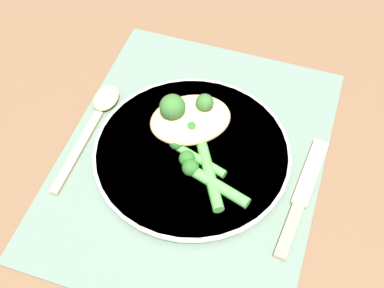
# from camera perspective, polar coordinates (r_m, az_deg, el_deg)

# --- Properties ---
(ground_plane) EXTENTS (3.00, 3.00, 0.00)m
(ground_plane) POSITION_cam_1_polar(r_m,az_deg,el_deg) (0.70, 0.00, -1.60)
(ground_plane) COLOR brown
(placemat) EXTENTS (0.42, 0.33, 0.00)m
(placemat) POSITION_cam_1_polar(r_m,az_deg,el_deg) (0.70, 0.00, -1.51)
(placemat) COLOR slate
(placemat) RESTS_ON ground_plane
(plate) EXTENTS (0.26, 0.26, 0.01)m
(plate) POSITION_cam_1_polar(r_m,az_deg,el_deg) (0.69, 0.00, -1.02)
(plate) COLOR silver
(plate) RESTS_ON placemat
(chicken_fillet) EXTENTS (0.13, 0.13, 0.03)m
(chicken_fillet) POSITION_cam_1_polar(r_m,az_deg,el_deg) (0.70, -0.16, 2.62)
(chicken_fillet) COLOR tan
(chicken_fillet) RESTS_ON plate
(pesto_dollop_primary) EXTENTS (0.02, 0.02, 0.02)m
(pesto_dollop_primary) POSITION_cam_1_polar(r_m,az_deg,el_deg) (0.69, 1.25, 4.47)
(pesto_dollop_primary) COLOR #336628
(pesto_dollop_primary) RESTS_ON chicken_fillet
(pesto_dollop_secondary) EXTENTS (0.03, 0.03, 0.03)m
(pesto_dollop_secondary) POSITION_cam_1_polar(r_m,az_deg,el_deg) (0.68, -2.10, 3.97)
(pesto_dollop_secondary) COLOR #336628
(pesto_dollop_secondary) RESTS_ON chicken_fillet
(broccoli_stalk_front) EXTENTS (0.05, 0.09, 0.03)m
(broccoli_stalk_front) POSITION_cam_1_polar(r_m,az_deg,el_deg) (0.68, -1.10, 0.14)
(broccoli_stalk_front) COLOR #51A847
(broccoli_stalk_front) RESTS_ON plate
(broccoli_stalk_left) EXTENTS (0.12, 0.09, 0.03)m
(broccoli_stalk_left) POSITION_cam_1_polar(r_m,az_deg,el_deg) (0.68, 0.96, 0.19)
(broccoli_stalk_left) COLOR #51A847
(broccoli_stalk_left) RESTS_ON plate
(broccoli_stalk_right) EXTENTS (0.05, 0.10, 0.02)m
(broccoli_stalk_right) POSITION_cam_1_polar(r_m,az_deg,el_deg) (0.66, 1.21, -3.22)
(broccoli_stalk_right) COLOR #51A847
(broccoli_stalk_right) RESTS_ON plate
(knife) EXTENTS (0.18, 0.03, 0.01)m
(knife) POSITION_cam_1_polar(r_m,az_deg,el_deg) (0.68, 11.59, -5.58)
(knife) COLOR tan
(knife) RESTS_ON placemat
(spoon) EXTENTS (0.19, 0.03, 0.01)m
(spoon) POSITION_cam_1_polar(r_m,az_deg,el_deg) (0.75, -9.88, 3.52)
(spoon) COLOR tan
(spoon) RESTS_ON placemat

